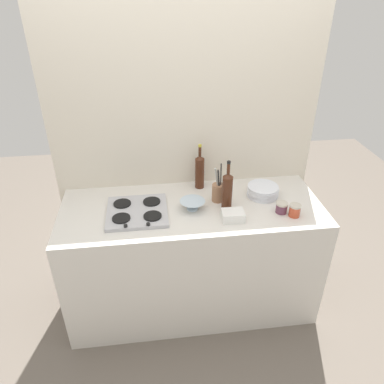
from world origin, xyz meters
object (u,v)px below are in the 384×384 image
stovetop_hob (137,211)px  utensil_crock (218,192)px  plate_stack (263,191)px  butter_dish (233,216)px  wine_bottle_mid_left (200,171)px  condiment_jar_front (295,210)px  mixing_bowl (193,204)px  wine_bottle_leftmost (227,191)px  condiment_jar_rear (282,208)px

stovetop_hob → utensil_crock: 0.57m
plate_stack → butter_dish: size_ratio=1.56×
stovetop_hob → wine_bottle_mid_left: size_ratio=1.16×
wine_bottle_mid_left → condiment_jar_front: bearing=-38.8°
condiment_jar_front → butter_dish: bearing=178.7°
stovetop_hob → condiment_jar_front: size_ratio=4.69×
stovetop_hob → butter_dish: bearing=-13.8°
wine_bottle_mid_left → condiment_jar_front: wine_bottle_mid_left is taller
wine_bottle_mid_left → utensil_crock: wine_bottle_mid_left is taller
mixing_bowl → wine_bottle_mid_left: bearing=73.2°
wine_bottle_leftmost → mixing_bowl: bearing=175.8°
condiment_jar_front → condiment_jar_rear: size_ratio=1.08×
wine_bottle_mid_left → wine_bottle_leftmost: bearing=-65.4°
plate_stack → butter_dish: 0.39m
stovetop_hob → utensil_crock: (0.56, 0.09, 0.06)m
wine_bottle_leftmost → stovetop_hob: bearing=178.8°
mixing_bowl → butter_dish: size_ratio=1.18×
plate_stack → wine_bottle_mid_left: size_ratio=0.66×
wine_bottle_leftmost → wine_bottle_mid_left: (-0.14, 0.31, -0.00)m
wine_bottle_leftmost → condiment_jar_front: wine_bottle_leftmost is taller
wine_bottle_leftmost → mixing_bowl: (-0.23, 0.02, -0.10)m
stovetop_hob → wine_bottle_leftmost: bearing=-1.2°
wine_bottle_mid_left → utensil_crock: 0.24m
mixing_bowl → condiment_jar_front: bearing=-14.2°
mixing_bowl → utensil_crock: utensil_crock is taller
plate_stack → condiment_jar_front: bearing=-64.3°
wine_bottle_leftmost → wine_bottle_mid_left: size_ratio=1.03×
stovetop_hob → condiment_jar_front: 1.04m
wine_bottle_leftmost → butter_dish: (0.01, -0.14, -0.11)m
mixing_bowl → utensil_crock: size_ratio=0.57×
stovetop_hob → wine_bottle_leftmost: 0.62m
stovetop_hob → condiment_jar_front: condiment_jar_front is taller
mixing_bowl → utensil_crock: (0.19, 0.09, 0.04)m
wine_bottle_leftmost → utensil_crock: bearing=112.1°
wine_bottle_leftmost → butter_dish: size_ratio=2.45×
mixing_bowl → condiment_jar_rear: size_ratio=2.18×
wine_bottle_mid_left → condiment_jar_rear: size_ratio=4.36×
plate_stack → mixing_bowl: 0.53m
stovetop_hob → mixing_bowl: bearing=0.7°
condiment_jar_front → plate_stack: bearing=115.7°
stovetop_hob → plate_stack: size_ratio=1.77×
plate_stack → condiment_jar_front: (0.13, -0.27, 0.00)m
wine_bottle_leftmost → condiment_jar_rear: wine_bottle_leftmost is taller
plate_stack → butter_dish: (-0.28, -0.27, -0.01)m
butter_dish → condiment_jar_front: size_ratio=1.70×
condiment_jar_rear → wine_bottle_mid_left: bearing=140.8°
butter_dish → utensil_crock: 0.25m
wine_bottle_leftmost → condiment_jar_front: (0.42, -0.15, -0.10)m
butter_dish → mixing_bowl: bearing=147.0°
wine_bottle_mid_left → mixing_bowl: (-0.09, -0.29, -0.10)m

